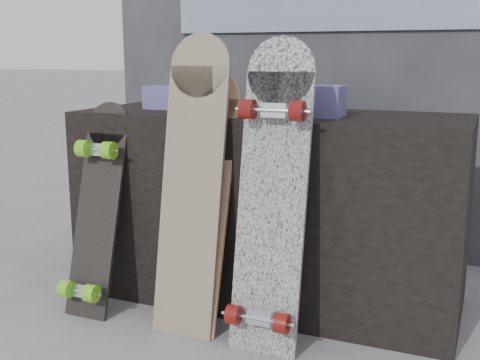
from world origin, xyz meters
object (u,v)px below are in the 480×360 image
at_px(longboard_geisha, 202,193).
at_px(vendor_table, 268,207).
at_px(longboard_cascadia, 272,191).
at_px(skateboard_dark, 96,207).
at_px(longboard_celtic, 193,175).

bearing_deg(longboard_geisha, vendor_table, 65.95).
relative_size(vendor_table, longboard_cascadia, 1.45).
bearing_deg(skateboard_dark, longboard_geisha, 8.21).
bearing_deg(longboard_geisha, longboard_celtic, -106.99).
height_order(longboard_geisha, longboard_celtic, longboard_celtic).
xyz_separation_m(longboard_geisha, longboard_cascadia, (0.31, -0.08, 0.05)).
distance_m(longboard_celtic, longboard_cascadia, 0.33).
bearing_deg(vendor_table, longboard_celtic, -113.20).
relative_size(vendor_table, skateboard_dark, 1.89).
height_order(longboard_geisha, longboard_cascadia, longboard_cascadia).
distance_m(vendor_table, skateboard_dark, 0.71).
bearing_deg(longboard_celtic, vendor_table, 66.80).
height_order(longboard_celtic, longboard_cascadia, longboard_celtic).
relative_size(vendor_table, longboard_celtic, 1.43).
distance_m(vendor_table, longboard_celtic, 0.45).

